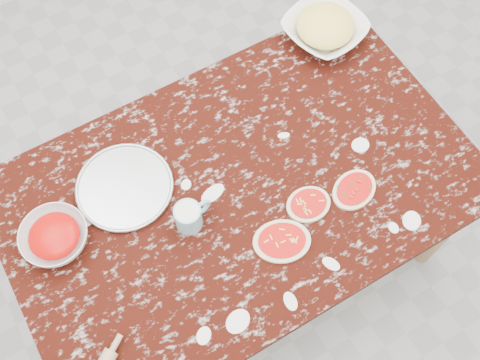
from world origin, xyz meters
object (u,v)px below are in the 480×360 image
(pizza_tray, at_px, (125,187))
(flour_mug, at_px, (189,216))
(worktable, at_px, (240,196))
(sauce_bowl, at_px, (55,237))
(cheese_bowl, at_px, (325,29))

(pizza_tray, distance_m, flour_mug, 0.26)
(worktable, distance_m, flour_mug, 0.25)
(pizza_tray, xyz_separation_m, flour_mug, (0.13, -0.22, 0.05))
(sauce_bowl, bearing_deg, pizza_tray, 13.05)
(pizza_tray, height_order, cheese_bowl, cheese_bowl)
(sauce_bowl, height_order, cheese_bowl, cheese_bowl)
(pizza_tray, distance_m, sauce_bowl, 0.28)
(sauce_bowl, bearing_deg, worktable, -11.96)
(worktable, bearing_deg, cheese_bowl, 33.10)
(pizza_tray, height_order, flour_mug, flour_mug)
(worktable, relative_size, flour_mug, 12.07)
(cheese_bowl, bearing_deg, worktable, -146.90)
(cheese_bowl, bearing_deg, sauce_bowl, -167.60)
(worktable, bearing_deg, sauce_bowl, 168.04)
(worktable, xyz_separation_m, cheese_bowl, (0.61, 0.40, 0.12))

